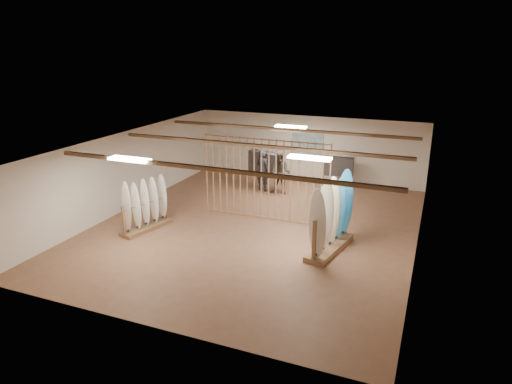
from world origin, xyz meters
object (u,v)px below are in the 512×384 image
at_px(clothing_rack_b, 339,167).
at_px(shopper_a, 263,168).
at_px(shopper_b, 280,170).
at_px(clothing_rack_a, 265,163).
at_px(rack_left, 146,212).
at_px(rack_right, 331,227).

height_order(clothing_rack_b, shopper_a, shopper_a).
bearing_deg(shopper_a, shopper_b, -174.84).
height_order(clothing_rack_a, shopper_a, shopper_a).
bearing_deg(shopper_b, rack_left, -120.15).
xyz_separation_m(clothing_rack_b, shopper_b, (-1.95, -1.77, 0.09)).
relative_size(rack_left, shopper_b, 0.98).
xyz_separation_m(rack_right, clothing_rack_b, (-1.11, 6.18, 0.16)).
distance_m(clothing_rack_a, shopper_b, 0.93).
bearing_deg(shopper_b, shopper_a, 166.88).
bearing_deg(clothing_rack_b, rack_right, -85.98).
relative_size(rack_right, clothing_rack_b, 1.71).
height_order(rack_right, shopper_a, rack_right).
bearing_deg(clothing_rack_a, shopper_b, -8.55).
distance_m(rack_right, shopper_a, 6.00).
height_order(rack_right, clothing_rack_b, rack_right).
relative_size(rack_left, shopper_a, 1.00).
height_order(clothing_rack_a, shopper_b, shopper_b).
bearing_deg(rack_left, shopper_b, 75.42).
relative_size(shopper_a, shopper_b, 0.98).
relative_size(clothing_rack_a, shopper_a, 0.87).
height_order(rack_left, clothing_rack_b, rack_left).
bearing_deg(clothing_rack_b, rack_left, -130.81).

